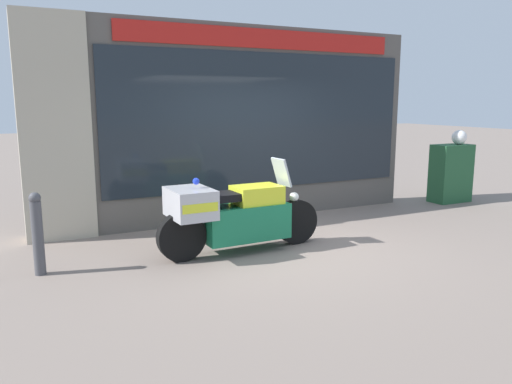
# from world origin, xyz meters

# --- Properties ---
(ground_plane) EXTENTS (60.00, 60.00, 0.00)m
(ground_plane) POSITION_xyz_m (0.00, 0.00, 0.00)
(ground_plane) COLOR gray
(shop_building) EXTENTS (6.94, 0.55, 3.35)m
(shop_building) POSITION_xyz_m (-0.46, 2.00, 1.68)
(shop_building) COLOR #56514C
(shop_building) RESTS_ON ground
(window_display) EXTENTS (5.48, 0.30, 2.01)m
(window_display) POSITION_xyz_m (0.43, 2.03, 0.48)
(window_display) COLOR slate
(window_display) RESTS_ON ground
(paramedic_motorcycle) EXTENTS (2.43, 0.74, 1.28)m
(paramedic_motorcycle) POSITION_xyz_m (-0.92, 0.06, 0.55)
(paramedic_motorcycle) COLOR black
(paramedic_motorcycle) RESTS_ON ground
(utility_cabinet) EXTENTS (0.83, 0.45, 1.19)m
(utility_cabinet) POSITION_xyz_m (4.58, 1.35, 0.60)
(utility_cabinet) COLOR #235633
(utility_cabinet) RESTS_ON ground
(white_helmet) EXTENTS (0.30, 0.30, 0.30)m
(white_helmet) POSITION_xyz_m (4.68, 1.30, 1.34)
(white_helmet) COLOR white
(white_helmet) RESTS_ON utility_cabinet
(street_bollard) EXTENTS (0.14, 0.14, 1.01)m
(street_bollard) POSITION_xyz_m (-3.36, 0.29, 0.52)
(street_bollard) COLOR #47474C
(street_bollard) RESTS_ON ground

